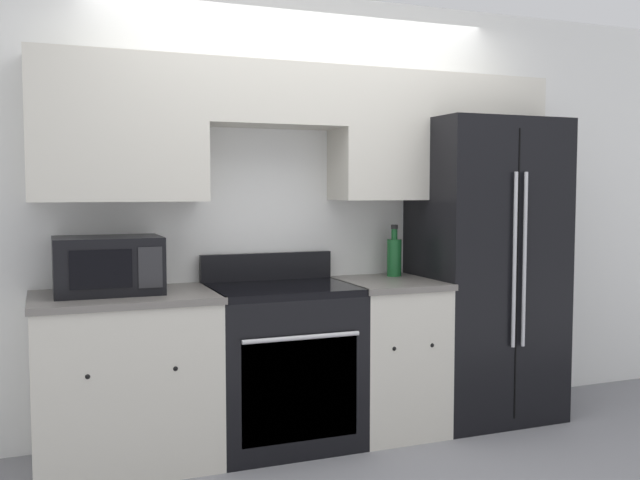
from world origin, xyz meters
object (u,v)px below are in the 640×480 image
object	(u,v)px
bottle	(394,256)
microwave	(108,265)
oven_range	(282,364)
refrigerator	(483,269)

from	to	relation	value
bottle	microwave	bearing A→B (deg)	-176.35
microwave	bottle	distance (m)	1.72
oven_range	bottle	world-z (taller)	bottle
refrigerator	microwave	world-z (taller)	refrigerator
refrigerator	microwave	xyz separation A→B (m)	(-2.27, 0.02, 0.11)
refrigerator	microwave	size ratio (longest dim) A/B	3.46
refrigerator	oven_range	bearing A→B (deg)	-178.68
microwave	bottle	world-z (taller)	bottle
refrigerator	microwave	bearing A→B (deg)	179.41
oven_range	refrigerator	size ratio (longest dim) A/B	0.57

